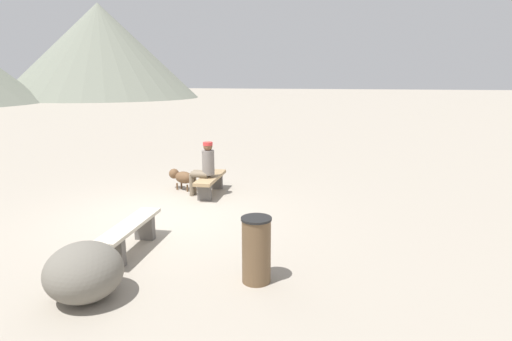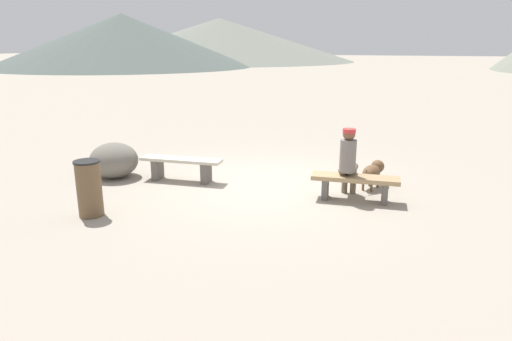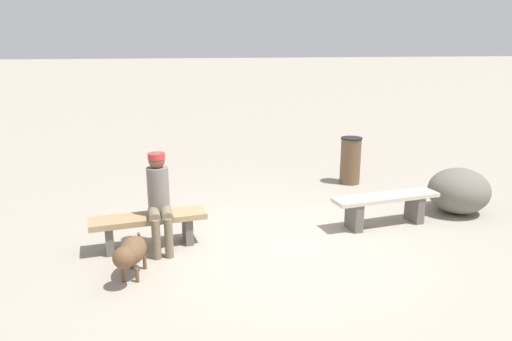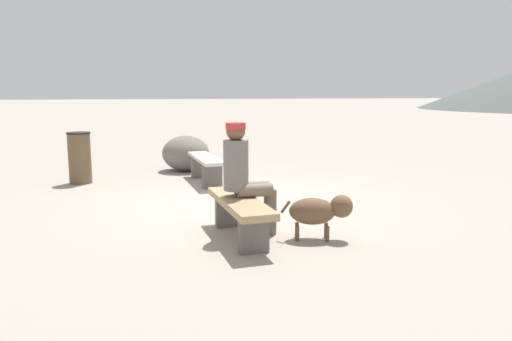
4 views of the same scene
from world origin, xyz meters
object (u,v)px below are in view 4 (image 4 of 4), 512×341
(trash_bin, at_px, (80,158))
(bench_left, at_px, (206,165))
(dog, at_px, (320,210))
(boulder, at_px, (186,153))
(seated_person, at_px, (244,171))
(bench_right, at_px, (240,209))

(trash_bin, bearing_deg, bench_left, 77.29)
(dog, relative_size, boulder, 0.79)
(bench_left, height_order, boulder, boulder)
(seated_person, height_order, dog, seated_person)
(dog, bearing_deg, bench_right, -178.94)
(bench_left, distance_m, dog, 3.83)
(dog, height_order, boulder, boulder)
(bench_right, xyz_separation_m, dog, (0.24, 0.86, -0.01))
(bench_left, bearing_deg, boulder, -175.51)
(bench_right, bearing_deg, seated_person, 146.48)
(bench_left, bearing_deg, bench_right, -5.62)
(bench_right, height_order, boulder, boulder)
(bench_left, height_order, trash_bin, trash_bin)
(dog, bearing_deg, bench_left, 118.15)
(seated_person, relative_size, dog, 1.67)
(trash_bin, height_order, boulder, trash_bin)
(boulder, bearing_deg, bench_right, 1.13)
(bench_left, bearing_deg, dog, 7.52)
(bench_left, height_order, seated_person, seated_person)
(bench_right, distance_m, trash_bin, 4.53)
(bench_right, relative_size, seated_person, 1.19)
(dog, xyz_separation_m, boulder, (-5.22, -0.96, 0.04))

